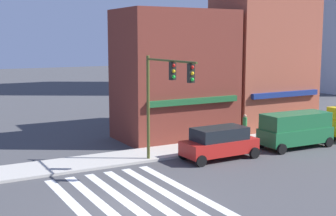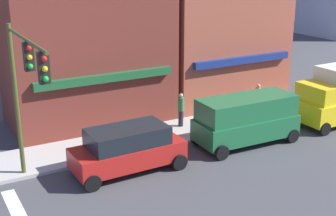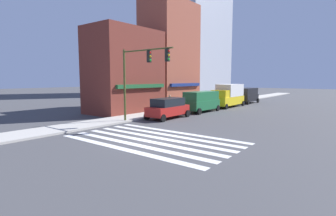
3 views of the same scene
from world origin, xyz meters
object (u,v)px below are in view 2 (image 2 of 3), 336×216
at_px(van_green, 246,118).
at_px(fire_hydrant, 133,140).
at_px(traffic_signal, 25,79).
at_px(suv_red, 128,148).
at_px(pedestrian_green_top, 181,109).
at_px(pedestrian_orange_vest, 258,99).

relative_size(van_green, fire_hydrant, 6.01).
relative_size(traffic_signal, fire_hydrant, 7.44).
distance_m(suv_red, pedestrian_green_top, 5.55).
xyz_separation_m(traffic_signal, pedestrian_green_top, (8.45, 3.50, -3.49)).
xyz_separation_m(van_green, pedestrian_green_top, (-1.68, 3.26, -0.21)).
relative_size(traffic_signal, pedestrian_orange_vest, 3.54).
distance_m(suv_red, pedestrian_orange_vest, 9.54).
distance_m(van_green, pedestrian_green_top, 3.67).
height_order(traffic_signal, pedestrian_orange_vest, traffic_signal).
xyz_separation_m(pedestrian_orange_vest, fire_hydrant, (-8.12, -1.02, -0.46)).
bearing_deg(van_green, traffic_signal, -176.93).
distance_m(traffic_signal, van_green, 10.66).
distance_m(van_green, fire_hydrant, 5.48).
height_order(suv_red, pedestrian_orange_vest, suv_red).
bearing_deg(pedestrian_orange_vest, traffic_signal, -8.22).
bearing_deg(pedestrian_green_top, pedestrian_orange_vest, 74.53).
relative_size(pedestrian_green_top, fire_hydrant, 2.10).
bearing_deg(traffic_signal, suv_red, 3.49).
height_order(traffic_signal, van_green, traffic_signal).
height_order(traffic_signal, fire_hydrant, traffic_signal).
bearing_deg(fire_hydrant, pedestrian_orange_vest, 7.17).
height_order(pedestrian_green_top, pedestrian_orange_vest, same).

